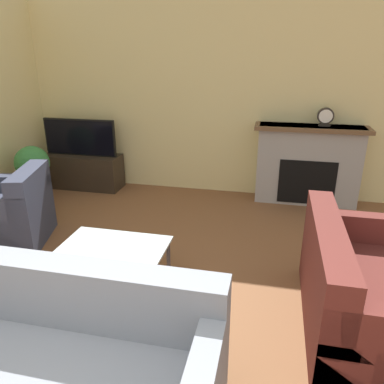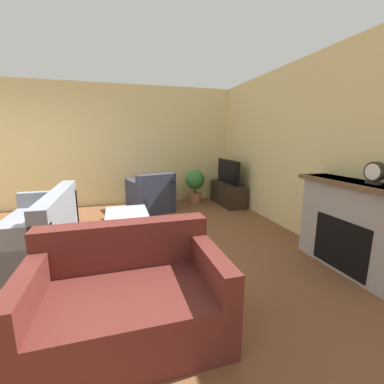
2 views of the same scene
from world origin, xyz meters
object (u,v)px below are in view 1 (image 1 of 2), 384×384
couch_loveseat (367,296)px  coffee_table (112,252)px  couch_sectional (47,371)px  mantel_clock (325,117)px  tv (80,137)px  armchair_by_window (5,217)px  potted_plant (33,168)px

couch_loveseat → coffee_table: size_ratio=1.60×
couch_sectional → mantel_clock: mantel_clock is taller
couch_loveseat → mantel_clock: bearing=3.0°
tv → couch_sectional: tv is taller
mantel_clock → tv: bearing=-178.0°
couch_loveseat → tv: bearing=55.6°
armchair_by_window → mantel_clock: 3.97m
couch_sectional → potted_plant: size_ratio=2.49×
potted_plant → coffee_table: bearing=-41.6°
coffee_table → potted_plant: potted_plant is taller
couch_loveseat → potted_plant: couch_loveseat is taller
couch_loveseat → armchair_by_window: size_ratio=1.35×
armchair_by_window → coffee_table: armchair_by_window is taller
couch_loveseat → mantel_clock: 2.69m
coffee_table → mantel_clock: mantel_clock is taller
coffee_table → potted_plant: size_ratio=1.16×
couch_sectional → potted_plant: bearing=124.9°
armchair_by_window → mantel_clock: size_ratio=4.58×
armchair_by_window → mantel_clock: mantel_clock is taller
coffee_table → mantel_clock: (1.89, 2.46, 0.81)m
armchair_by_window → mantel_clock: bearing=103.8°
mantel_clock → coffee_table: bearing=-127.5°
tv → armchair_by_window: tv is taller
couch_loveseat → couch_sectional: bearing=120.5°
armchair_by_window → coffee_table: bearing=53.7°
mantel_clock → potted_plant: bearing=-167.9°
couch_sectional → armchair_by_window: 2.37m
potted_plant → armchair_by_window: bearing=-70.8°
tv → couch_loveseat: (3.54, -2.42, -0.48)m
tv → couch_sectional: size_ratio=0.56×
tv → potted_plant: (-0.35, -0.69, -0.29)m
couch_loveseat → potted_plant: size_ratio=1.85×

